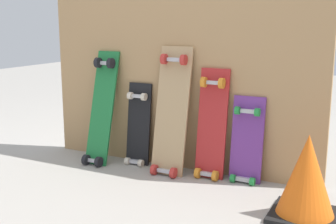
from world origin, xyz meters
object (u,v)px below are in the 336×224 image
Objects in this scene: skateboard_green at (101,112)px; skateboard_purple at (247,145)px; skateboard_black at (138,129)px; skateboard_red at (211,129)px; skateboard_natural at (171,116)px; traffic_cone at (307,177)px.

skateboard_purple is at bearing 4.41° from skateboard_green.
skateboard_green is 1.32× the size of skateboard_black.
skateboard_purple is (1.03, 0.08, -0.13)m from skateboard_green.
skateboard_red is (0.55, -0.02, 0.07)m from skateboard_black.
skateboard_green reaches higher than skateboard_red.
skateboard_black is at bearing -179.81° from skateboard_purple.
skateboard_black is 1.05× the size of skateboard_purple.
skateboard_green is at bearing -163.17° from skateboard_black.
skateboard_green is 1.04m from skateboard_purple.
skateboard_natural reaches higher than skateboard_red.
skateboard_red is 0.24m from skateboard_purple.
skateboard_red reaches higher than skateboard_black.
skateboard_green is 1.49m from traffic_cone.
skateboard_purple is at bearing 6.31° from skateboard_natural.
skateboard_natural is 1.17× the size of skateboard_red.
skateboard_green is 0.81m from skateboard_red.
traffic_cone is at bearing -41.22° from skateboard_purple.
skateboard_green reaches higher than traffic_cone.
skateboard_red is at bearing -1.60° from skateboard_black.
traffic_cone is at bearing -19.10° from skateboard_natural.
skateboard_green is 1.39× the size of skateboard_purple.
skateboard_natural is 0.52m from skateboard_purple.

